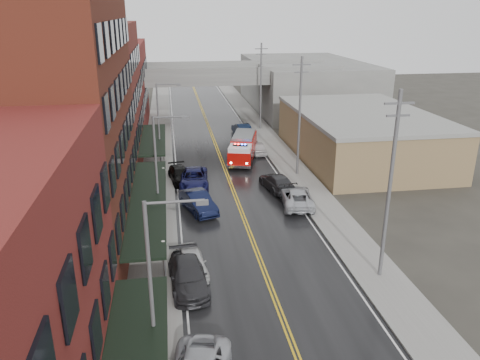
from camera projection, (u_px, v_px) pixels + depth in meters
road at (235, 196)px, 42.98m from camera, size 11.00×160.00×0.02m
sidewalk_left at (155, 200)px, 41.92m from camera, size 3.00×160.00×0.15m
sidewalk_right at (312, 191)px, 44.00m from camera, size 3.00×160.00×0.15m
curb_left at (174, 199)px, 42.15m from camera, size 0.30×160.00×0.15m
curb_right at (295, 192)px, 43.76m from camera, size 0.30×160.00×0.15m
brick_building_b at (55, 122)px, 31.51m from camera, size 9.00×20.00×18.00m
brick_building_c at (93, 99)px, 48.28m from camera, size 9.00×15.00×15.00m
brick_building_far at (112, 87)px, 65.05m from camera, size 9.00×20.00×12.00m
tan_building at (361, 136)px, 53.70m from camera, size 14.00×22.00×5.00m
right_far_block at (305, 84)px, 81.34m from camera, size 18.00×30.00×8.00m
awning_1 at (148, 200)px, 34.39m from camera, size 2.60×18.00×3.09m
awning_2 at (153, 139)px, 50.65m from camera, size 2.60×13.00×3.09m
globe_lamp_1 at (164, 253)px, 28.28m from camera, size 0.44×0.44×3.12m
globe_lamp_2 at (164, 176)px, 41.28m from camera, size 0.44×0.44×3.12m
street_lamp_0 at (156, 284)px, 19.84m from camera, size 2.64×0.22×9.00m
street_lamp_1 at (160, 167)px, 34.70m from camera, size 2.64×0.22×9.00m
street_lamp_2 at (161, 120)px, 49.57m from camera, size 2.64×0.22×9.00m
utility_pole_0 at (390, 185)px, 27.92m from camera, size 1.80×0.24×12.00m
utility_pole_1 at (300, 115)px, 46.50m from camera, size 1.80×0.24×12.00m
utility_pole_2 at (261, 85)px, 65.08m from camera, size 1.80×0.24×12.00m
overpass at (205, 81)px, 70.66m from camera, size 40.00×10.00×7.50m
fire_truck at (243, 147)px, 52.73m from camera, size 4.71×8.22×2.86m
parked_car_left_3 at (188, 275)px, 28.72m from camera, size 2.59×5.58×1.58m
parked_car_left_4 at (192, 262)px, 30.36m from camera, size 2.24×4.51×1.48m
parked_car_left_5 at (198, 202)px, 39.58m from camera, size 3.28×5.40×1.68m
parked_car_left_6 at (194, 178)px, 45.16m from camera, size 3.03×6.03×1.64m
parked_car_left_7 at (180, 175)px, 46.51m from camera, size 2.65×5.08×1.41m
parked_car_right_0 at (297, 197)px, 40.81m from camera, size 3.25×5.87×1.55m
parked_car_right_1 at (277, 182)px, 44.37m from camera, size 2.99×5.59×1.54m
parked_car_right_2 at (258, 148)px, 55.59m from camera, size 1.72×4.28×1.46m
parked_car_right_3 at (242, 129)px, 63.91m from camera, size 2.37×5.15×1.64m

